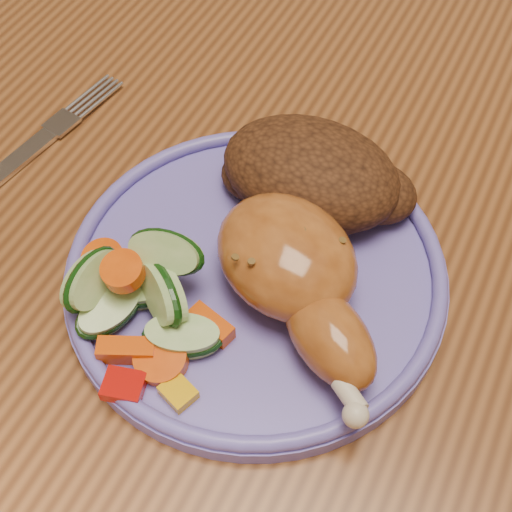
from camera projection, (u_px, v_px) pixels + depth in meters
name	position (u px, v px, depth m)	size (l,w,h in m)	color
dining_table	(395.00, 317.00, 0.54)	(0.90, 1.40, 0.75)	brown
plate	(256.00, 275.00, 0.46)	(0.24, 0.24, 0.01)	#6458BD
plate_rim	(256.00, 265.00, 0.45)	(0.24, 0.24, 0.01)	#6458BD
chicken_leg	(297.00, 275.00, 0.42)	(0.15, 0.14, 0.05)	#AD5F24
rice_pilaf	(315.00, 175.00, 0.47)	(0.13, 0.09, 0.05)	#462511
vegetable_pile	(141.00, 299.00, 0.42)	(0.12, 0.11, 0.05)	#A50A05
fork	(19.00, 159.00, 0.52)	(0.04, 0.17, 0.00)	silver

